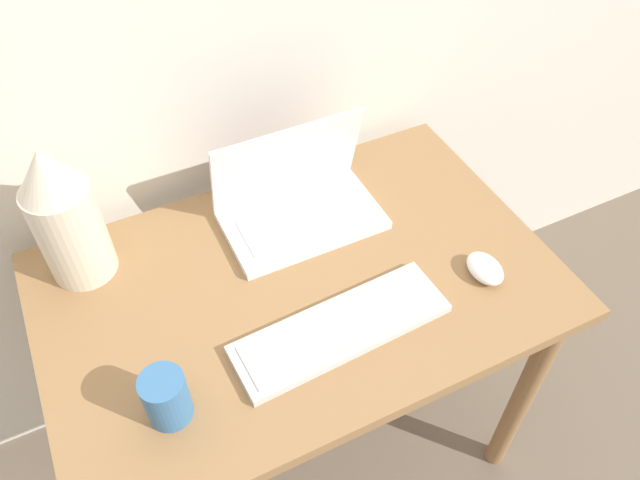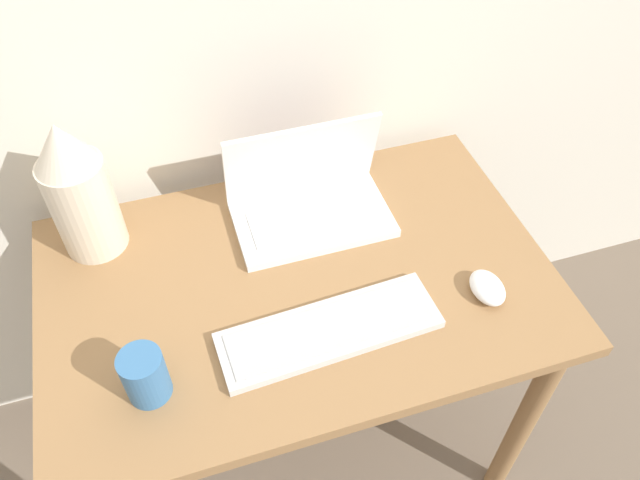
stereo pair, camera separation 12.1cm
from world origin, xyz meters
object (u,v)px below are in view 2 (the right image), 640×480
Objects in this scene: laptop at (308,198)px; mouse at (487,288)px; vase at (78,190)px; keyboard at (329,330)px; mug at (145,376)px.

laptop reaches higher than mouse.
vase reaches higher than mouse.
laptop is 1.08× the size of vase.
mug is (-0.34, -0.02, 0.04)m from keyboard.
keyboard is at bearing 179.39° from mouse.
mouse reaches higher than keyboard.
vase is at bearing 137.24° from keyboard.
laptop reaches higher than keyboard.
mouse is at bearing 1.50° from mug.
mouse is 0.83m from vase.
mouse is (0.27, -0.32, -0.03)m from laptop.
keyboard is 4.68× the size of mouse.
vase is 2.97× the size of mug.
keyboard is 0.34m from mug.
mouse is 0.87× the size of mug.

